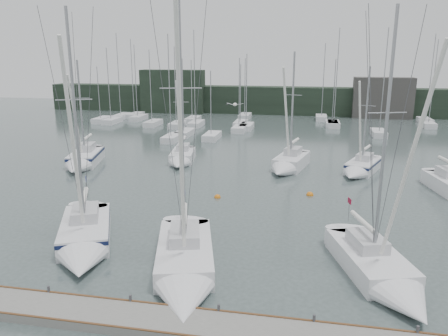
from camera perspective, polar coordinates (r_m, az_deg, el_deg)
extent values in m
plane|color=#404E4C|center=(23.63, -3.55, -13.17)|extent=(160.00, 160.00, 0.00)
cube|color=slate|center=(19.42, -7.44, -19.38)|extent=(24.00, 2.00, 0.40)
cube|color=black|center=(82.80, 7.22, 8.75)|extent=(90.00, 4.00, 5.00)
cube|color=black|center=(84.39, -6.72, 9.90)|extent=(12.00, 3.00, 8.00)
cube|color=#3F3D3A|center=(81.53, 20.01, 8.60)|extent=(10.00, 3.00, 7.00)
cube|color=silver|center=(73.52, -14.37, 5.96)|extent=(1.80, 4.50, 0.90)
cylinder|color=gray|center=(72.44, -14.84, 10.58)|extent=(0.12, 0.12, 11.07)
cube|color=silver|center=(76.06, -11.08, 6.43)|extent=(1.80, 4.50, 0.90)
cylinder|color=gray|center=(74.97, -11.46, 11.09)|extent=(0.12, 0.12, 11.56)
cube|color=silver|center=(68.18, -3.67, 5.73)|extent=(1.80, 4.50, 0.90)
cylinder|color=gray|center=(66.93, -3.88, 11.77)|extent=(0.12, 0.12, 13.53)
cube|color=silver|center=(70.33, 13.89, 5.61)|extent=(1.80, 4.50, 0.90)
cylinder|color=gray|center=(69.23, 14.17, 9.75)|extent=(0.12, 0.12, 9.40)
cube|color=silver|center=(63.78, 19.53, 4.28)|extent=(1.80, 4.50, 0.90)
cylinder|color=gray|center=(62.47, 20.17, 10.68)|extent=(0.12, 0.12, 13.47)
cube|color=silver|center=(78.49, 24.76, 5.60)|extent=(1.80, 4.50, 0.90)
cylinder|color=gray|center=(77.35, 25.41, 10.67)|extent=(0.12, 0.12, 13.14)
cube|color=silver|center=(76.57, 2.76, 6.74)|extent=(1.80, 4.50, 0.90)
cylinder|color=gray|center=(75.52, 2.75, 10.56)|extent=(0.12, 0.12, 9.39)
cube|color=silver|center=(70.12, 14.11, 5.57)|extent=(1.80, 4.50, 0.90)
cylinder|color=gray|center=(68.88, 14.52, 11.55)|extent=(0.12, 0.12, 13.83)
cube|color=silver|center=(67.64, -6.12, 5.60)|extent=(1.80, 4.50, 0.90)
cylinder|color=gray|center=(66.48, -6.40, 10.68)|extent=(0.12, 0.12, 11.19)
cube|color=silver|center=(57.00, -6.79, 3.86)|extent=(1.80, 4.50, 0.90)
cylinder|color=gray|center=(55.65, -7.16, 10.56)|extent=(0.12, 0.12, 12.52)
cube|color=silver|center=(75.07, -15.65, 6.05)|extent=(1.80, 4.50, 0.90)
cylinder|color=gray|center=(74.12, -16.06, 9.45)|extent=(0.12, 0.12, 8.18)
cube|color=silver|center=(69.64, -9.24, 5.76)|extent=(1.80, 4.50, 0.90)
cylinder|color=gray|center=(68.52, -9.59, 10.50)|extent=(0.12, 0.12, 10.73)
cube|color=silver|center=(65.70, 2.95, 5.40)|extent=(1.80, 4.50, 0.90)
cylinder|color=gray|center=(64.53, 2.95, 10.17)|extent=(0.12, 0.12, 10.16)
cube|color=silver|center=(79.12, -11.49, 6.72)|extent=(1.80, 4.50, 0.90)
cylinder|color=gray|center=(78.03, -11.89, 11.57)|extent=(0.12, 0.12, 12.56)
cube|color=silver|center=(60.44, -5.14, 4.53)|extent=(1.80, 4.50, 0.90)
cylinder|color=gray|center=(59.26, -5.39, 9.43)|extent=(0.12, 0.12, 9.58)
cube|color=silver|center=(63.74, 2.03, 5.11)|extent=(1.80, 4.50, 0.90)
cylinder|color=gray|center=(62.58, 2.00, 9.78)|extent=(0.12, 0.12, 9.59)
cube|color=silver|center=(57.90, -1.59, 4.13)|extent=(1.80, 4.50, 0.90)
cylinder|color=gray|center=(56.75, -1.73, 8.50)|extent=(0.12, 0.12, 8.09)
cube|color=silver|center=(68.46, 2.19, 5.79)|extent=(1.80, 4.50, 0.90)
cylinder|color=gray|center=(67.39, 2.16, 9.72)|extent=(0.12, 0.12, 8.61)
cube|color=silver|center=(72.76, -4.08, 6.30)|extent=(1.80, 4.50, 0.90)
cylinder|color=gray|center=(71.70, -4.26, 10.22)|extent=(0.12, 0.12, 9.17)
cube|color=silver|center=(78.41, -13.16, 6.56)|extent=(1.80, 4.50, 0.90)
cylinder|color=gray|center=(77.30, -13.62, 11.77)|extent=(0.12, 0.12, 13.43)
cube|color=silver|center=(74.60, 25.03, 5.16)|extent=(1.80, 4.50, 0.90)
cylinder|color=gray|center=(73.46, 25.69, 10.13)|extent=(0.12, 0.12, 12.22)
cube|color=silver|center=(76.43, 12.58, 6.39)|extent=(1.80, 4.50, 0.90)
cylinder|color=gray|center=(75.30, 12.86, 11.12)|extent=(0.12, 0.12, 11.80)
cube|color=silver|center=(28.33, -17.58, -7.98)|extent=(5.12, 6.80, 1.45)
cone|color=silver|center=(24.31, -18.21, -11.94)|extent=(3.66, 3.58, 2.81)
cube|color=#B9B9BD|center=(28.40, -17.69, -5.62)|extent=(2.43, 2.89, 0.68)
cylinder|color=gray|center=(26.09, -18.81, 5.75)|extent=(0.17, 0.17, 12.32)
cylinder|color=white|center=(28.84, -17.73, -3.48)|extent=(1.50, 2.86, 0.27)
cube|color=#10183C|center=(28.15, -17.65, -7.07)|extent=(5.15, 6.82, 0.24)
cube|color=navy|center=(30.64, -17.57, -1.36)|extent=(0.24, 0.48, 0.35)
cube|color=silver|center=(24.41, -5.10, -11.16)|extent=(4.59, 7.33, 1.36)
cone|color=silver|center=(20.15, -5.28, -17.21)|extent=(3.57, 3.57, 2.91)
cube|color=#B9B9BD|center=(24.41, -5.14, -8.58)|extent=(2.26, 3.04, 0.64)
cylinder|color=gray|center=(21.68, -5.58, 6.68)|extent=(0.16, 0.16, 13.89)
cylinder|color=white|center=(24.94, -5.16, -6.03)|extent=(1.11, 3.27, 0.25)
cube|color=navy|center=(26.87, -5.12, -3.35)|extent=(0.15, 0.48, 0.33)
cube|color=silver|center=(24.72, 18.45, -11.57)|extent=(4.34, 6.49, 1.36)
cone|color=silver|center=(21.43, 23.25, -16.38)|extent=(3.34, 3.23, 2.72)
cube|color=#B9B9BD|center=(24.68, 18.20, -9.05)|extent=(2.12, 2.71, 0.63)
cylinder|color=gray|center=(22.27, 20.29, 3.70)|extent=(0.16, 0.16, 12.10)
cylinder|color=white|center=(25.00, 17.67, -6.68)|extent=(1.09, 2.86, 0.25)
cube|color=maroon|center=(26.53, 16.08, -4.16)|extent=(0.16, 0.47, 0.33)
cube|color=silver|center=(47.31, -17.55, 1.15)|extent=(3.89, 6.20, 1.55)
cone|color=silver|center=(43.47, -18.87, -0.13)|extent=(3.10, 3.01, 2.59)
cube|color=#B9B9BD|center=(47.56, -17.51, 2.63)|extent=(1.93, 2.57, 0.73)
cylinder|color=gray|center=(46.01, -18.20, 7.53)|extent=(0.19, 0.19, 9.18)
cylinder|color=white|center=(47.98, -17.41, 3.88)|extent=(0.95, 2.80, 0.29)
cube|color=#10183C|center=(47.19, -17.60, 1.76)|extent=(3.91, 6.23, 0.26)
cube|color=silver|center=(46.30, -5.41, 1.42)|extent=(2.91, 4.87, 1.35)
cone|color=silver|center=(43.15, -5.98, 0.41)|extent=(2.52, 2.28, 2.25)
cube|color=#B9B9BD|center=(46.51, -5.37, 2.73)|extent=(1.50, 2.00, 0.63)
cylinder|color=gray|center=(45.09, -5.62, 7.49)|extent=(0.16, 0.16, 8.60)
cylinder|color=white|center=(46.81, -5.32, 3.83)|extent=(0.59, 2.25, 0.25)
cube|color=silver|center=(43.88, 8.77, 0.64)|extent=(3.58, 5.49, 1.54)
cone|color=silver|center=(40.53, 7.36, -0.50)|extent=(2.91, 2.68, 2.47)
cube|color=#B9B9BD|center=(44.11, 9.01, 2.21)|extent=(1.79, 2.28, 0.72)
cylinder|color=gray|center=(42.51, 8.94, 8.07)|extent=(0.19, 0.19, 9.96)
cylinder|color=white|center=(44.39, 9.23, 3.50)|extent=(0.86, 2.47, 0.29)
cube|color=silver|center=(44.06, 17.66, 0.07)|extent=(3.88, 5.25, 1.33)
cone|color=silver|center=(40.89, 16.42, -0.94)|extent=(2.89, 2.73, 2.31)
cube|color=#B9B9BD|center=(44.25, 17.91, 1.42)|extent=(1.87, 2.23, 0.62)
cylinder|color=gray|center=(42.78, 18.07, 6.58)|extent=(0.16, 0.16, 8.84)
cylinder|color=white|center=(44.56, 18.15, 2.54)|extent=(1.07, 2.24, 0.25)
cube|color=#10183C|center=(43.95, 17.70, 0.63)|extent=(3.90, 5.27, 0.22)
cube|color=#B9B9BD|center=(40.65, 27.24, -0.49)|extent=(1.70, 2.25, 0.68)
cylinder|color=white|center=(40.92, 27.05, 0.89)|extent=(0.74, 2.49, 0.27)
sphere|color=orange|center=(34.56, -0.87, -3.88)|extent=(0.53, 0.53, 0.53)
sphere|color=orange|center=(35.79, 11.15, -3.51)|extent=(0.58, 0.58, 0.58)
ellipsoid|color=white|center=(23.19, 1.44, 8.30)|extent=(0.21, 0.40, 0.18)
cube|color=#95979D|center=(23.24, 0.84, 8.36)|extent=(0.40, 0.14, 0.10)
cube|color=#95979D|center=(23.14, 2.05, 8.32)|extent=(0.40, 0.14, 0.10)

